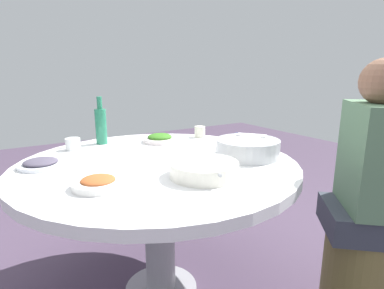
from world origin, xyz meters
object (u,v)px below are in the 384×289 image
tea_cup_near (200,132)px  stool_for_diner_left (357,275)px  round_dining_table (158,182)px  tea_cup_far (73,144)px  rice_bowl (248,148)px  dish_greens (160,138)px  green_bottle (101,125)px  soup_bowl (204,170)px  tea_cup_side (240,138)px  diner_left (373,165)px  dish_stirfry (98,183)px  dish_eggplant (41,163)px

tea_cup_near → stool_for_diner_left: (0.24, -0.98, -0.54)m
round_dining_table → tea_cup_far: size_ratio=17.02×
rice_bowl → dish_greens: (-0.23, 0.53, -0.03)m
dish_greens → green_bottle: (-0.31, 0.14, 0.09)m
rice_bowl → tea_cup_near: rice_bowl is taller
soup_bowl → tea_cup_near: (0.41, 0.65, 0.01)m
dish_greens → tea_cup_side: bearing=-34.6°
green_bottle → diner_left: 1.41m
tea_cup_near → tea_cup_far: 0.78m
rice_bowl → soup_bowl: 0.38m
stool_for_diner_left → tea_cup_side: bearing=99.7°
rice_bowl → green_bottle: green_bottle is taller
green_bottle → dish_stirfry: bearing=-107.2°
tea_cup_near → diner_left: 1.01m
rice_bowl → dish_eggplant: rice_bowl is taller
dish_eggplant → tea_cup_far: 0.31m
dish_stirfry → tea_cup_side: size_ratio=2.47×
rice_bowl → tea_cup_side: rice_bowl is taller
soup_bowl → green_bottle: (-0.19, 0.80, 0.08)m
round_dining_table → stool_for_diner_left: bearing=-41.7°
round_dining_table → dish_stirfry: dish_stirfry is taller
dish_stirfry → diner_left: size_ratio=0.25×
tea_cup_near → tea_cup_far: tea_cup_near is taller
round_dining_table → rice_bowl: rice_bowl is taller
dish_greens → tea_cup_near: bearing=-1.8°
soup_bowl → tea_cup_side: bearing=36.7°
soup_bowl → green_bottle: bearing=103.0°
rice_bowl → tea_cup_far: rice_bowl is taller
green_bottle → tea_cup_near: (0.60, -0.15, -0.08)m
stool_for_diner_left → round_dining_table: bearing=138.3°
green_bottle → dish_eggplant: bearing=-139.7°
tea_cup_far → tea_cup_side: 0.95m
round_dining_table → dish_stirfry: (-0.34, -0.19, 0.12)m
dish_greens → tea_cup_far: tea_cup_far is taller
dish_greens → dish_eggplant: bearing=-165.9°
tea_cup_side → stool_for_diner_left: 0.90m
dish_stirfry → green_bottle: size_ratio=0.69×
tea_cup_far → tea_cup_near: bearing=-6.4°
round_dining_table → dish_greens: dish_greens is taller
soup_bowl → tea_cup_far: size_ratio=3.94×
dish_eggplant → tea_cup_side: tea_cup_side is taller
tea_cup_side → soup_bowl: bearing=-143.3°
rice_bowl → dish_eggplant: size_ratio=1.63×
round_dining_table → soup_bowl: soup_bowl is taller
dish_eggplant → stool_for_diner_left: bearing=-34.6°
dish_eggplant → green_bottle: bearing=40.3°
tea_cup_far → tea_cup_side: bearing=-21.7°
dish_eggplant → round_dining_table: bearing=-21.5°
round_dining_table → stool_for_diner_left: (0.71, -0.63, -0.40)m
tea_cup_near → tea_cup_side: 0.29m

